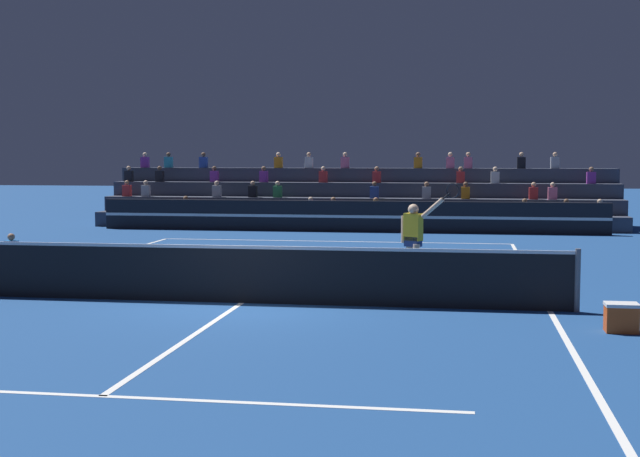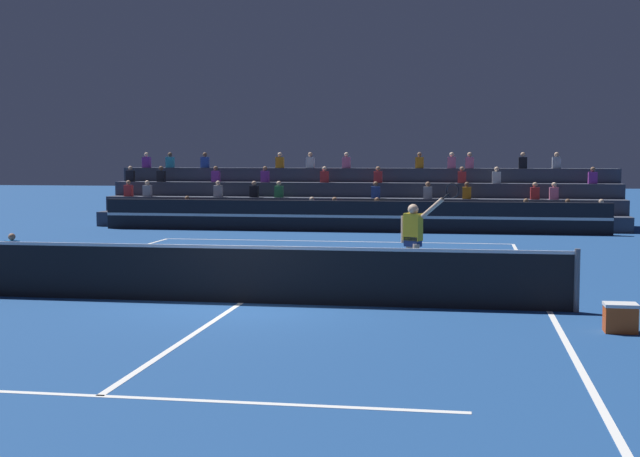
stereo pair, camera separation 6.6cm
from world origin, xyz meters
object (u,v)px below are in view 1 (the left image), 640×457
at_px(tennis_player, 414,240).
at_px(equipment_cooler, 621,317).
at_px(tennis_ball, 61,286).
at_px(ball_kid_courtside, 12,255).

bearing_deg(tennis_player, equipment_cooler, -51.09).
bearing_deg(tennis_player, tennis_ball, -170.97).
bearing_deg(ball_kid_courtside, tennis_ball, -46.83).
relative_size(ball_kid_courtside, tennis_player, 0.38).
distance_m(tennis_player, equipment_cooler, 5.44).
distance_m(tennis_player, tennis_ball, 7.32).
bearing_deg(ball_kid_courtside, equipment_cooler, -23.67).
bearing_deg(equipment_cooler, tennis_player, 128.91).
height_order(tennis_player, equipment_cooler, tennis_player).
height_order(ball_kid_courtside, equipment_cooler, ball_kid_courtside).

